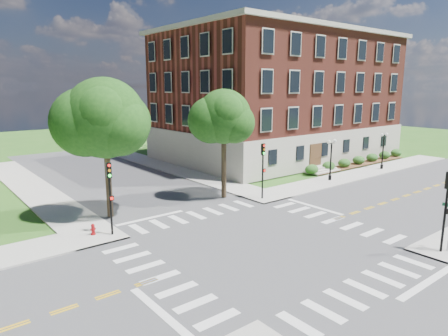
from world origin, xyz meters
TOP-DOWN VIEW (x-y plane):
  - ground at (0.00, 0.00)m, footprint 160.00×160.00m
  - road_ew at (0.00, 0.00)m, footprint 90.00×12.00m
  - road_ns at (0.00, 0.00)m, footprint 12.00×90.00m
  - sidewalk_ne at (15.38, 15.38)m, footprint 34.00×34.00m
  - crosswalk_east at (7.20, 0.00)m, footprint 2.20×10.20m
  - stop_bar_east at (8.80, 3.00)m, footprint 0.40×5.50m
  - main_building at (24.00, 21.99)m, footprint 30.60×22.40m
  - shrub_row at (27.00, 10.80)m, footprint 18.00×2.00m
  - tree_c at (-5.31, 10.74)m, footprint 5.77×5.77m
  - tree_d at (4.65, 9.63)m, footprint 4.63×4.63m
  - traffic_signal_se at (7.26, -7.61)m, footprint 0.38×0.45m
  - traffic_signal_ne at (6.95, 7.17)m, footprint 0.34×0.38m
  - traffic_signal_nw at (-6.73, 7.09)m, footprint 0.35×0.39m
  - twin_lamp_west at (17.24, 7.80)m, footprint 1.36×0.36m
  - twin_lamp_east at (26.85, 7.60)m, footprint 1.36×0.36m
  - fire_hydrant at (-7.73, 7.81)m, footprint 0.35×0.35m

SIDE VIEW (x-z plane):
  - ground at x=0.00m, z-range 0.00..0.00m
  - crosswalk_east at x=7.20m, z-range -0.01..0.01m
  - stop_bar_east at x=8.80m, z-range 0.00..0.00m
  - shrub_row at x=27.00m, z-range -0.65..0.65m
  - road_ew at x=0.00m, z-range 0.00..0.01m
  - road_ns at x=0.00m, z-range 0.00..0.01m
  - sidewalk_ne at x=15.38m, z-range 0.00..0.12m
  - fire_hydrant at x=-7.73m, z-range 0.09..0.84m
  - twin_lamp_west at x=17.24m, z-range 0.41..4.64m
  - twin_lamp_east at x=26.85m, z-range 0.41..4.64m
  - traffic_signal_se at x=7.26m, z-range 0.79..5.59m
  - traffic_signal_ne at x=6.95m, z-range 0.79..5.59m
  - traffic_signal_nw at x=-6.73m, z-range 0.79..5.59m
  - tree_d at x=4.65m, z-range 2.43..11.78m
  - tree_c at x=-5.31m, z-range 2.31..12.51m
  - main_building at x=24.00m, z-range 0.09..16.59m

